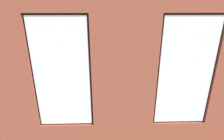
{
  "coord_description": "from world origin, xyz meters",
  "views": [
    {
      "loc": [
        0.28,
        5.13,
        2.7
      ],
      "look_at": [
        0.14,
        0.4,
        0.96
      ],
      "focal_mm": 28.0,
      "sensor_mm": 36.0,
      "label": 1
    }
  ],
  "objects_px": {
    "coffee_table": "(102,84)",
    "candle_jar": "(104,82)",
    "remote_silver": "(89,83)",
    "potted_plant_beside_window_right": "(52,99)",
    "couch_left": "(189,83)",
    "cup_ceramic": "(97,80)",
    "media_console": "(22,94)",
    "table_plant_small": "(112,77)",
    "potted_plant_by_left_couch": "(164,68)",
    "tv_flatscreen": "(18,73)",
    "potted_plant_mid_room_small": "(126,75)",
    "papasan_chair": "(92,66)",
    "couch_by_window": "(126,117)",
    "potted_plant_corner_near_left": "(174,59)",
    "potted_plant_foreground_right": "(54,58)"
  },
  "relations": [
    {
      "from": "coffee_table",
      "to": "candle_jar",
      "type": "distance_m",
      "value": 0.18
    },
    {
      "from": "remote_silver",
      "to": "potted_plant_beside_window_right",
      "type": "height_order",
      "value": "potted_plant_beside_window_right"
    },
    {
      "from": "couch_left",
      "to": "cup_ceramic",
      "type": "distance_m",
      "value": 3.01
    },
    {
      "from": "media_console",
      "to": "table_plant_small",
      "type": "bearing_deg",
      "value": -166.88
    },
    {
      "from": "potted_plant_by_left_couch",
      "to": "tv_flatscreen",
      "type": "bearing_deg",
      "value": 21.9
    },
    {
      "from": "remote_silver",
      "to": "potted_plant_by_left_couch",
      "type": "height_order",
      "value": "potted_plant_by_left_couch"
    },
    {
      "from": "coffee_table",
      "to": "potted_plant_mid_room_small",
      "type": "xyz_separation_m",
      "value": [
        -0.9,
        -1.09,
        -0.16
      ]
    },
    {
      "from": "table_plant_small",
      "to": "potted_plant_mid_room_small",
      "type": "xyz_separation_m",
      "value": [
        -0.56,
        -0.95,
        -0.32
      ]
    },
    {
      "from": "cup_ceramic",
      "to": "papasan_chair",
      "type": "relative_size",
      "value": 0.07
    },
    {
      "from": "couch_by_window",
      "to": "tv_flatscreen",
      "type": "height_order",
      "value": "tv_flatscreen"
    },
    {
      "from": "potted_plant_by_left_couch",
      "to": "remote_silver",
      "type": "bearing_deg",
      "value": 28.77
    },
    {
      "from": "table_plant_small",
      "to": "couch_by_window",
      "type": "bearing_deg",
      "value": 97.7
    },
    {
      "from": "couch_left",
      "to": "candle_jar",
      "type": "distance_m",
      "value": 2.78
    },
    {
      "from": "coffee_table",
      "to": "tv_flatscreen",
      "type": "bearing_deg",
      "value": 11.67
    },
    {
      "from": "candle_jar",
      "to": "potted_plant_beside_window_right",
      "type": "distance_m",
      "value": 2.04
    },
    {
      "from": "potted_plant_by_left_couch",
      "to": "table_plant_small",
      "type": "bearing_deg",
      "value": 31.53
    },
    {
      "from": "cup_ceramic",
      "to": "media_console",
      "type": "bearing_deg",
      "value": 15.05
    },
    {
      "from": "coffee_table",
      "to": "potted_plant_by_left_couch",
      "type": "bearing_deg",
      "value": -149.7
    },
    {
      "from": "couch_left",
      "to": "couch_by_window",
      "type": "bearing_deg",
      "value": -53.25
    },
    {
      "from": "candle_jar",
      "to": "remote_silver",
      "type": "xyz_separation_m",
      "value": [
        0.47,
        0.0,
        -0.04
      ]
    },
    {
      "from": "coffee_table",
      "to": "papasan_chair",
      "type": "height_order",
      "value": "papasan_chair"
    },
    {
      "from": "potted_plant_corner_near_left",
      "to": "couch_by_window",
      "type": "bearing_deg",
      "value": 56.48
    },
    {
      "from": "papasan_chair",
      "to": "potted_plant_by_left_couch",
      "type": "distance_m",
      "value": 2.89
    },
    {
      "from": "cup_ceramic",
      "to": "table_plant_small",
      "type": "xyz_separation_m",
      "value": [
        -0.5,
        -0.04,
        0.06
      ]
    },
    {
      "from": "remote_silver",
      "to": "potted_plant_mid_room_small",
      "type": "height_order",
      "value": "remote_silver"
    },
    {
      "from": "tv_flatscreen",
      "to": "potted_plant_mid_room_small",
      "type": "relative_size",
      "value": 2.88
    },
    {
      "from": "couch_left",
      "to": "candle_jar",
      "type": "xyz_separation_m",
      "value": [
        2.76,
        0.23,
        0.16
      ]
    },
    {
      "from": "couch_left",
      "to": "candle_jar",
      "type": "relative_size",
      "value": 18.3
    },
    {
      "from": "candle_jar",
      "to": "table_plant_small",
      "type": "distance_m",
      "value": 0.36
    },
    {
      "from": "potted_plant_by_left_couch",
      "to": "potted_plant_corner_near_left",
      "type": "bearing_deg",
      "value": -138.73
    },
    {
      "from": "tv_flatscreen",
      "to": "papasan_chair",
      "type": "distance_m",
      "value": 2.79
    },
    {
      "from": "potted_plant_mid_room_small",
      "to": "potted_plant_by_left_couch",
      "type": "xyz_separation_m",
      "value": [
        -1.56,
        -0.35,
        0.16
      ]
    },
    {
      "from": "potted_plant_beside_window_right",
      "to": "media_console",
      "type": "bearing_deg",
      "value": -45.34
    },
    {
      "from": "table_plant_small",
      "to": "potted_plant_beside_window_right",
      "type": "height_order",
      "value": "potted_plant_beside_window_right"
    },
    {
      "from": "media_console",
      "to": "potted_plant_foreground_right",
      "type": "xyz_separation_m",
      "value": [
        -0.3,
        -2.34,
        0.39
      ]
    },
    {
      "from": "coffee_table",
      "to": "tv_flatscreen",
      "type": "xyz_separation_m",
      "value": [
        2.29,
        0.47,
        0.58
      ]
    },
    {
      "from": "couch_by_window",
      "to": "table_plant_small",
      "type": "xyz_separation_m",
      "value": [
        0.25,
        -1.86,
        0.21
      ]
    },
    {
      "from": "tv_flatscreen",
      "to": "potted_plant_beside_window_right",
      "type": "bearing_deg",
      "value": 134.6
    },
    {
      "from": "media_console",
      "to": "potted_plant_mid_room_small",
      "type": "bearing_deg",
      "value": -153.9
    },
    {
      "from": "cup_ceramic",
      "to": "potted_plant_beside_window_right",
      "type": "xyz_separation_m",
      "value": [
        0.82,
        1.91,
        0.39
      ]
    },
    {
      "from": "coffee_table",
      "to": "potted_plant_beside_window_right",
      "type": "bearing_deg",
      "value": 61.82
    },
    {
      "from": "coffee_table",
      "to": "cup_ceramic",
      "type": "height_order",
      "value": "cup_ceramic"
    },
    {
      "from": "potted_plant_foreground_right",
      "to": "potted_plant_by_left_couch",
      "type": "height_order",
      "value": "potted_plant_foreground_right"
    },
    {
      "from": "cup_ceramic",
      "to": "media_console",
      "type": "height_order",
      "value": "media_console"
    },
    {
      "from": "couch_by_window",
      "to": "cup_ceramic",
      "type": "relative_size",
      "value": 20.49
    },
    {
      "from": "coffee_table",
      "to": "potted_plant_corner_near_left",
      "type": "distance_m",
      "value": 3.57
    },
    {
      "from": "candle_jar",
      "to": "potted_plant_foreground_right",
      "type": "xyz_separation_m",
      "value": [
        2.08,
        -1.99,
        0.2
      ]
    },
    {
      "from": "tv_flatscreen",
      "to": "coffee_table",
      "type": "bearing_deg",
      "value": -168.33
    },
    {
      "from": "coffee_table",
      "to": "potted_plant_beside_window_right",
      "type": "relative_size",
      "value": 0.84
    },
    {
      "from": "cup_ceramic",
      "to": "remote_silver",
      "type": "distance_m",
      "value": 0.31
    }
  ]
}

